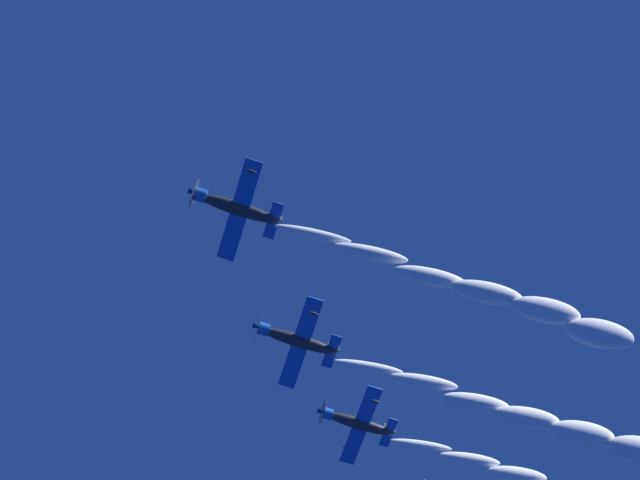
{
  "coord_description": "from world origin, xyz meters",
  "views": [
    {
      "loc": [
        -18.48,
        -37.3,
        1.62
      ],
      "look_at": [
        4.02,
        -7.91,
        59.55
      ],
      "focal_mm": 45.14,
      "sensor_mm": 36.0,
      "label": 1
    }
  ],
  "objects": [
    {
      "name": "airplane_right_wingman",
      "position": [
        20.94,
        8.08,
        60.78
      ],
      "size": [
        8.41,
        9.2,
        3.29
      ],
      "color": "#232328"
    },
    {
      "name": "smoke_trail_left_wingman",
      "position": [
        33.38,
        -6.71,
        56.29
      ],
      "size": [
        32.68,
        13.61,
        5.56
      ],
      "color": "white"
    },
    {
      "name": "smoke_trail_lead",
      "position": [
        21.5,
        -13.76,
        58.45
      ],
      "size": [
        32.85,
        12.77,
        5.66
      ],
      "color": "white"
    },
    {
      "name": "airplane_left_wingman",
      "position": [
        8.8,
        2.01,
        59.26
      ],
      "size": [
        8.41,
        9.16,
        3.51
      ],
      "color": "#232328"
    },
    {
      "name": "airplane_lead",
      "position": [
        -3.12,
        -5.14,
        61.44
      ],
      "size": [
        8.41,
        9.21,
        3.49
      ],
      "color": "#232328"
    }
  ]
}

